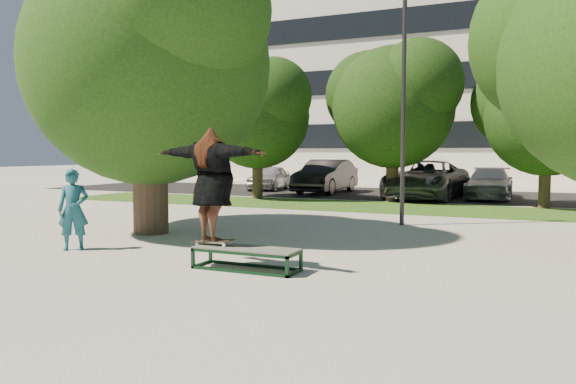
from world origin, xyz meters
The scene contains 16 objects.
ground centered at (0.00, 0.00, 0.00)m, with size 120.00×120.00×0.00m, color #9E9991.
grass_strip centered at (1.00, 9.50, 0.01)m, with size 30.00×4.00×0.02m, color #1E4A15.
asphalt_strip centered at (0.00, 16.00, 0.01)m, with size 40.00×8.00×0.01m, color black.
tree_left centered at (-4.29, 1.09, 4.42)m, with size 6.96×5.95×7.12m.
bg_tree_left centered at (-6.57, 11.07, 3.73)m, with size 5.28×4.51×5.77m.
bg_tree_mid centered at (-1.08, 12.08, 4.02)m, with size 5.76×4.92×6.24m.
bg_tree_right centered at (4.43, 11.57, 3.49)m, with size 5.04×4.31×5.43m.
lamppost centered at (1.00, 5.00, 3.15)m, with size 0.25×0.15×6.11m.
office_building centered at (-2.00, 31.98, 8.00)m, with size 30.00×14.12×16.00m.
grind_box centered at (-0.05, -1.79, 0.19)m, with size 1.80×0.60×0.38m.
skater_rig centered at (-0.70, -1.79, 1.42)m, with size 2.45×1.06×2.00m.
bystander centered at (-4.13, -1.54, 0.82)m, with size 0.60×0.39×1.63m, color #1A5765.
car_silver_a centered at (-8.51, 16.18, 0.64)m, with size 1.52×3.78×1.29m, color silver.
car_dark centered at (-5.00, 15.19, 0.80)m, with size 1.70×4.87×1.60m, color black.
car_grey centered at (-0.02, 13.92, 0.80)m, with size 2.67×5.79×1.61m, color #5D5D62.
car_silver_b centered at (2.40, 15.06, 0.65)m, with size 1.83×4.51×1.31m, color #A0A0A4.
Camera 1 is at (4.40, -9.93, 1.97)m, focal length 35.00 mm.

